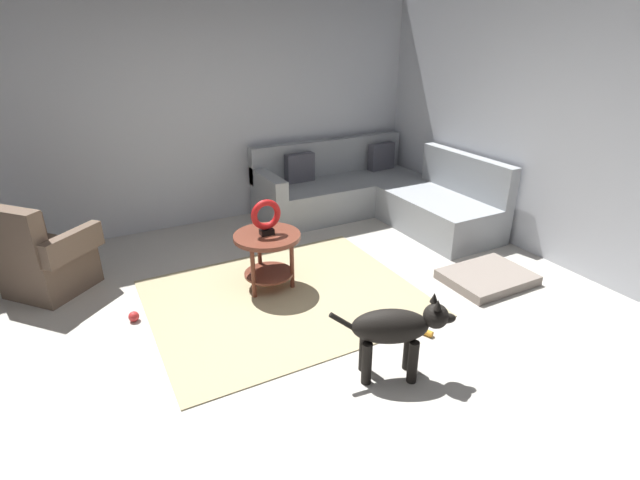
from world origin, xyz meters
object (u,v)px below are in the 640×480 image
Objects in this scene: sectional_couch at (374,195)px; dog_toy_ball at (134,316)px; side_table at (268,247)px; dog_toy_rope at (423,331)px; dog_bed_mat at (487,277)px; dog at (396,329)px; armchair at (43,260)px; torus_sculpture at (266,216)px.

sectional_couch reaches higher than dog_toy_ball.
side_table is 1.26m from dog_toy_ball.
dog_toy_rope is at bearing -57.90° from side_table.
side_table reaches higher than dog_bed_mat.
dog_toy_rope is at bearing -160.45° from dog_bed_mat.
dog is 9.10× the size of dog_toy_ball.
dog is at bearing -121.37° from sectional_couch.
armchair is 1.10m from dog_toy_ball.
dog_toy_rope is at bearing 145.35° from dog.
sectional_couch is at bearing 19.01° from dog_toy_ball.
armchair is 1.24× the size of dog_bed_mat.
torus_sculpture is 2.05× the size of dog_toy_rope.
torus_sculpture is at bearing -104.04° from side_table.
armchair is 2.01m from side_table.
dog_toy_rope is at bearing -32.46° from dog_toy_ball.
torus_sculpture is at bearing 155.12° from dog_bed_mat.
sectional_couch is 26.00× the size of dog_toy_ball.
sectional_couch reaches higher than side_table.
dog_toy_rope is at bearing -115.18° from sectional_couch.
torus_sculpture is 2.17m from dog_bed_mat.
dog_toy_rope is (0.50, 0.29, -0.35)m from dog.
sectional_couch reaches higher than dog_bed_mat.
dog_bed_mat reaches higher than dog_toy_ball.
sectional_couch is 2.59m from dog_toy_rope.
armchair is 1.66× the size of side_table.
dog_toy_ball is (-1.20, 0.01, -0.67)m from torus_sculpture.
torus_sculpture reaches higher than dog.
torus_sculpture is 1.64m from dog_toy_rope.
side_table is at bearing 21.85° from armchair.
torus_sculpture reaches higher than dog_bed_mat.
dog_toy_rope is (-1.09, -2.33, -0.26)m from sectional_couch.
torus_sculpture is 3.77× the size of dog_toy_ball.
sectional_couch is 2.21m from torus_sculpture.
armchair is 3.05× the size of torus_sculpture.
side_table is at bearing -0.39° from dog_toy_ball.
dog is 2.18m from dog_toy_ball.
sectional_couch is 1.96m from dog_bed_mat.
torus_sculpture is 0.41× the size of dog_bed_mat.
torus_sculpture reaches higher than dog_toy_ball.
torus_sculpture is at bearing -150.37° from sectional_couch.
dog_bed_mat is 9.25× the size of dog_toy_ball.
sectional_couch is 3.75× the size of side_table.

